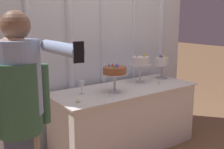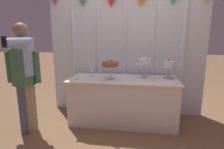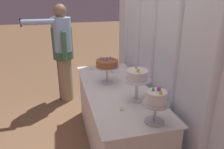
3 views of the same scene
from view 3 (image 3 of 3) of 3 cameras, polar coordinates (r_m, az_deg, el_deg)
ground_plane at (r=2.92m, az=-0.82°, el=-17.79°), size 24.00×24.00×0.00m
draped_curtain at (r=2.51m, az=11.40°, el=9.19°), size 2.86×0.19×2.50m
cake_table at (r=2.71m, az=1.23°, el=-11.10°), size 1.80×0.74×0.77m
cake_display_leftmost at (r=2.62m, az=-1.30°, el=2.65°), size 0.30×0.30×0.33m
cake_display_center at (r=2.17m, az=6.60°, el=-0.57°), size 0.28×0.28×0.37m
cake_display_rightmost at (r=1.85m, az=11.50°, el=-6.63°), size 0.23×0.23×0.34m
wine_glass at (r=3.01m, az=-0.12°, el=2.65°), size 0.06×0.06×0.15m
tealight_far_left at (r=3.16m, az=-5.26°, el=1.50°), size 0.05×0.05×0.03m
tealight_near_left at (r=2.09m, az=2.63°, el=-9.01°), size 0.04×0.04×0.04m
guest_man_dark_suit at (r=3.78m, az=-12.62°, el=4.78°), size 0.50×0.37×1.49m
guest_girl_blue_dress at (r=3.73m, az=-12.83°, el=6.35°), size 0.43×0.80×1.65m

